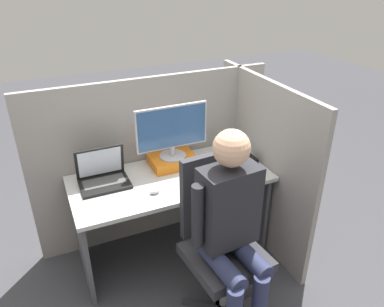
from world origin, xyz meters
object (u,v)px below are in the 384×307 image
(paper_box, at_px, (173,161))
(monitor, at_px, (172,130))
(office_chair, at_px, (219,235))
(laptop, at_px, (103,177))
(carrot_toy, at_px, (201,186))
(person, at_px, (232,222))
(stapler, at_px, (252,159))
(coffee_mug, at_px, (220,151))

(paper_box, bearing_deg, monitor, 90.00)
(monitor, bearing_deg, office_chair, -87.04)
(laptop, xyz_separation_m, carrot_toy, (0.59, -0.35, -0.03))
(paper_box, distance_m, monitor, 0.25)
(person, bearing_deg, stapler, 50.07)
(laptop, relative_size, person, 0.26)
(monitor, bearing_deg, carrot_toy, -83.37)
(stapler, height_order, person, person)
(stapler, bearing_deg, paper_box, 159.56)
(laptop, distance_m, stapler, 1.13)
(monitor, distance_m, office_chair, 0.84)
(monitor, bearing_deg, coffee_mug, -4.35)
(laptop, xyz_separation_m, office_chair, (0.58, -0.66, -0.21))
(paper_box, distance_m, laptop, 0.55)
(stapler, relative_size, carrot_toy, 0.86)
(paper_box, distance_m, coffee_mug, 0.39)
(paper_box, distance_m, person, 0.88)
(carrot_toy, xyz_separation_m, office_chair, (-0.01, -0.31, -0.19))
(monitor, relative_size, stapler, 4.50)
(office_chair, bearing_deg, laptop, 131.46)
(monitor, height_order, person, person)
(carrot_toy, xyz_separation_m, person, (-0.02, -0.48, 0.04))
(paper_box, distance_m, carrot_toy, 0.40)
(paper_box, xyz_separation_m, coffee_mug, (0.39, -0.03, 0.01))
(laptop, bearing_deg, office_chair, -48.54)
(monitor, xyz_separation_m, office_chair, (0.04, -0.71, -0.45))
(laptop, distance_m, carrot_toy, 0.68)
(paper_box, relative_size, coffee_mug, 3.43)
(office_chair, height_order, coffee_mug, office_chair)
(paper_box, bearing_deg, laptop, -174.54)
(paper_box, bearing_deg, coffee_mug, -3.94)
(carrot_toy, bearing_deg, monitor, 96.63)
(office_chair, bearing_deg, stapler, 42.42)
(paper_box, height_order, office_chair, office_chair)
(monitor, bearing_deg, stapler, -20.68)
(carrot_toy, bearing_deg, person, -92.99)
(office_chair, bearing_deg, person, -95.08)
(carrot_toy, distance_m, coffee_mug, 0.51)
(monitor, bearing_deg, paper_box, -90.00)
(laptop, height_order, coffee_mug, laptop)
(person, bearing_deg, laptop, 124.36)
(coffee_mug, bearing_deg, paper_box, 176.06)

